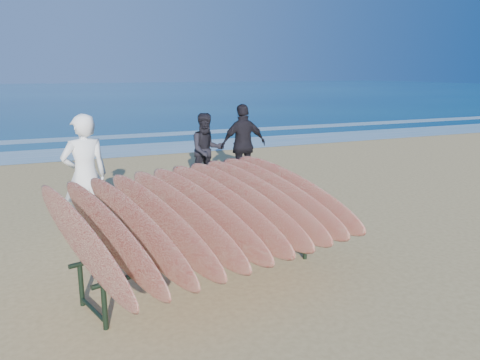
{
  "coord_description": "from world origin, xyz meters",
  "views": [
    {
      "loc": [
        -2.74,
        -5.71,
        2.61
      ],
      "look_at": [
        0.0,
        0.8,
        0.95
      ],
      "focal_mm": 35.0,
      "sensor_mm": 36.0,
      "label": 1
    }
  ],
  "objects_px": {
    "surfboard_rack": "(205,212)",
    "person_white": "(85,176)",
    "person_dark_a": "(207,150)",
    "person_dark_b": "(244,145)"
  },
  "relations": [
    {
      "from": "person_white",
      "to": "person_dark_b",
      "type": "height_order",
      "value": "person_white"
    },
    {
      "from": "surfboard_rack",
      "to": "person_dark_a",
      "type": "relative_size",
      "value": 2.25
    },
    {
      "from": "person_white",
      "to": "person_dark_b",
      "type": "relative_size",
      "value": 1.05
    },
    {
      "from": "person_white",
      "to": "person_dark_b",
      "type": "bearing_deg",
      "value": -158.26
    },
    {
      "from": "person_dark_a",
      "to": "person_dark_b",
      "type": "distance_m",
      "value": 0.87
    },
    {
      "from": "person_dark_a",
      "to": "person_white",
      "type": "bearing_deg",
      "value": -139.66
    },
    {
      "from": "surfboard_rack",
      "to": "person_dark_b",
      "type": "relative_size",
      "value": 2.02
    },
    {
      "from": "surfboard_rack",
      "to": "person_white",
      "type": "distance_m",
      "value": 2.63
    },
    {
      "from": "person_white",
      "to": "surfboard_rack",
      "type": "bearing_deg",
      "value": 107.95
    },
    {
      "from": "surfboard_rack",
      "to": "person_dark_a",
      "type": "xyz_separation_m",
      "value": [
        1.63,
        4.71,
        -0.06
      ]
    }
  ]
}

